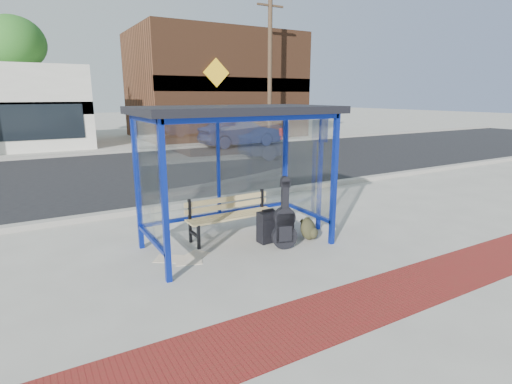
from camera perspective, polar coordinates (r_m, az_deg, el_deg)
ground at (r=7.14m, az=-2.61°, el=-7.65°), size 120.00×120.00×0.00m
brick_paver_strip at (r=5.19m, az=11.36°, el=-16.53°), size 60.00×1.00×0.01m
curb_near at (r=9.66m, az=-10.60°, el=-1.78°), size 60.00×0.25×0.12m
street_asphalt at (r=14.47m, az=-17.43°, el=2.71°), size 60.00×10.00×0.00m
curb_far at (r=19.42m, az=-20.86°, el=5.27°), size 60.00×0.25×0.12m
far_sidewalk at (r=21.29m, az=-21.71°, el=5.71°), size 60.00×4.00×0.01m
bus_shelter at (r=6.73m, az=-3.09°, el=9.20°), size 3.30×1.80×2.42m
storefront_brown at (r=26.79m, az=-5.90°, el=14.88°), size 10.00×7.08×6.40m
tree_mid at (r=28.06m, az=-31.42°, el=17.61°), size 3.60×3.60×7.03m
tree_right at (r=32.08m, az=-0.99°, el=18.76°), size 3.60×3.60×7.03m
utility_pole_east at (r=22.81m, az=1.99°, el=17.45°), size 1.60×0.24×8.00m
bench at (r=7.42m, az=-3.62°, el=-3.10°), size 1.72×0.46×0.81m
guitar_bag at (r=6.88m, az=4.10°, el=-4.62°), size 0.46×0.26×1.20m
suitcase at (r=7.20m, az=1.71°, el=-5.03°), size 0.37×0.25×0.62m
backpack at (r=7.41m, az=7.57°, el=-5.33°), size 0.41×0.39×0.41m
sign_post at (r=7.75m, az=9.24°, el=4.07°), size 0.12×0.29×2.35m
newspaper_a at (r=6.73m, az=-12.40°, el=-9.30°), size 0.54×0.51×0.01m
newspaper_b at (r=6.58m, az=-9.57°, el=-9.71°), size 0.50×0.44×0.01m
newspaper_c at (r=6.79m, az=-8.59°, el=-8.91°), size 0.52×0.49×0.01m
parked_car at (r=20.95m, az=-2.29°, el=8.45°), size 4.28×1.65×1.39m
fire_hydrant at (r=23.66m, az=3.56°, el=8.30°), size 0.33×0.22×0.73m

